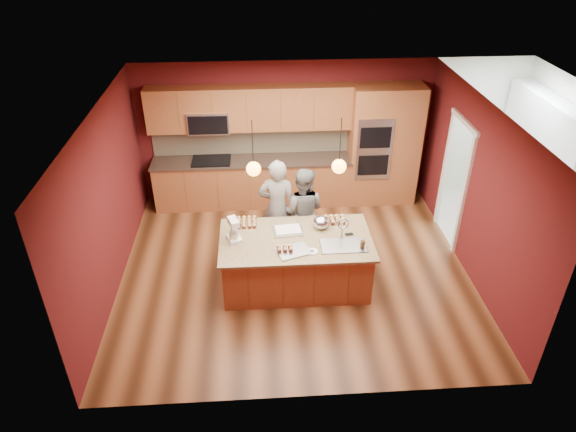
{
  "coord_description": "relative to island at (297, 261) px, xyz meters",
  "views": [
    {
      "loc": [
        -0.55,
        -6.6,
        5.11
      ],
      "look_at": [
        -0.12,
        -0.1,
        1.08
      ],
      "focal_mm": 32.0,
      "sensor_mm": 36.0,
      "label": 1
    }
  ],
  "objects": [
    {
      "name": "oven_column",
      "position": [
        1.85,
        2.54,
        0.72
      ],
      "size": [
        1.3,
        0.62,
        2.3
      ],
      "color": "brown",
      "rests_on": "floor"
    },
    {
      "name": "cupcakes_left",
      "position": [
        -0.74,
        0.46,
        0.44
      ],
      "size": [
        0.32,
        0.32,
        0.07
      ],
      "primitive_type": null,
      "color": "tan",
      "rests_on": "island"
    },
    {
      "name": "pendant_right",
      "position": [
        0.57,
        0.0,
        1.58
      ],
      "size": [
        0.2,
        0.2,
        0.8
      ],
      "color": "black",
      "rests_on": "ceiling"
    },
    {
      "name": "wall_left",
      "position": [
        -2.75,
        0.35,
        0.92
      ],
      "size": [
        0.0,
        5.0,
        5.0
      ],
      "primitive_type": "plane",
      "rotation": [
        1.57,
        0.0,
        1.57
      ],
      "color": "#521315",
      "rests_on": "ground"
    },
    {
      "name": "sheet_cake",
      "position": [
        -0.12,
        0.2,
        0.43
      ],
      "size": [
        0.46,
        0.36,
        0.05
      ],
      "rotation": [
        0.0,
        0.0,
        0.09
      ],
      "color": "silver",
      "rests_on": "island"
    },
    {
      "name": "doorway_trim",
      "position": [
        2.73,
        1.15,
        0.62
      ],
      "size": [
        0.08,
        1.11,
        2.2
      ],
      "primitive_type": null,
      "color": "white",
      "rests_on": "wall_right"
    },
    {
      "name": "stand_mixer",
      "position": [
        -0.92,
        0.04,
        0.55
      ],
      "size": [
        0.25,
        0.29,
        0.35
      ],
      "rotation": [
        0.0,
        0.0,
        0.33
      ],
      "color": "white",
      "rests_on": "island"
    },
    {
      "name": "cupcakes_rack",
      "position": [
        -0.2,
        -0.3,
        0.46
      ],
      "size": [
        0.24,
        0.16,
        0.07
      ],
      "primitive_type": null,
      "color": "tan",
      "rests_on": "island"
    },
    {
      "name": "laundry_room",
      "position": [
        4.35,
        1.55,
        1.52
      ],
      "size": [
        2.6,
        2.7,
        2.7
      ],
      "color": "beige",
      "rests_on": "ground"
    },
    {
      "name": "wall_right",
      "position": [
        2.75,
        0.35,
        0.92
      ],
      "size": [
        0.0,
        5.0,
        5.0
      ],
      "primitive_type": "plane",
      "rotation": [
        1.57,
        0.0,
        -1.57
      ],
      "color": "#521315",
      "rests_on": "ground"
    },
    {
      "name": "wall_back",
      "position": [
        0.0,
        2.85,
        0.92
      ],
      "size": [
        5.5,
        0.0,
        5.5
      ],
      "primitive_type": "plane",
      "rotation": [
        1.57,
        0.0,
        0.0
      ],
      "color": "#521315",
      "rests_on": "ground"
    },
    {
      "name": "cooling_rack",
      "position": [
        -0.08,
        -0.32,
        0.41
      ],
      "size": [
        0.53,
        0.45,
        0.02
      ],
      "primitive_type": "cube",
      "rotation": [
        0.0,
        0.0,
        0.33
      ],
      "color": "#AEB2B6",
      "rests_on": "island"
    },
    {
      "name": "person_left",
      "position": [
        -0.24,
        0.89,
        0.42
      ],
      "size": [
        0.66,
        0.48,
        1.69
      ],
      "primitive_type": "imported",
      "rotation": [
        0.0,
        0.0,
        3.01
      ],
      "color": "black",
      "rests_on": "floor"
    },
    {
      "name": "mixing_bowl",
      "position": [
        0.39,
        0.27,
        0.5
      ],
      "size": [
        0.25,
        0.25,
        0.21
      ],
      "primitive_type": "ellipsoid",
      "color": "silver",
      "rests_on": "island"
    },
    {
      "name": "wall_front",
      "position": [
        0.0,
        -2.15,
        0.92
      ],
      "size": [
        5.5,
        0.0,
        5.5
      ],
      "primitive_type": "plane",
      "rotation": [
        -1.57,
        0.0,
        0.0
      ],
      "color": "#521315",
      "rests_on": "ground"
    },
    {
      "name": "floor",
      "position": [
        0.0,
        0.35,
        -0.43
      ],
      "size": [
        5.5,
        5.5,
        0.0
      ],
      "primitive_type": "plane",
      "color": "#3F2211",
      "rests_on": "ground"
    },
    {
      "name": "cupcakes_right",
      "position": [
        0.62,
        0.44,
        0.44
      ],
      "size": [
        0.34,
        0.25,
        0.08
      ],
      "primitive_type": null,
      "color": "tan",
      "rests_on": "island"
    },
    {
      "name": "washer",
      "position": [
        4.17,
        1.11,
        0.05
      ],
      "size": [
        0.73,
        0.75,
        0.96
      ],
      "primitive_type": "cube",
      "rotation": [
        0.0,
        0.0,
        -0.26
      ],
      "color": "white",
      "rests_on": "floor"
    },
    {
      "name": "person_right",
      "position": [
        0.16,
        0.89,
        0.34
      ],
      "size": [
        0.88,
        0.76,
        1.53
      ],
      "primitive_type": "imported",
      "rotation": [
        0.0,
        0.0,
        2.86
      ],
      "color": "slate",
      "rests_on": "floor"
    },
    {
      "name": "plate",
      "position": [
        0.19,
        -0.34,
        0.41
      ],
      "size": [
        0.17,
        0.17,
        0.01
      ],
      "primitive_type": "cylinder",
      "color": "white",
      "rests_on": "island"
    },
    {
      "name": "ceiling",
      "position": [
        0.0,
        0.35,
        2.27
      ],
      "size": [
        5.5,
        5.5,
        0.0
      ],
      "primitive_type": "plane",
      "rotation": [
        3.14,
        0.0,
        0.0
      ],
      "color": "silver",
      "rests_on": "ground"
    },
    {
      "name": "tumbler",
      "position": [
        0.92,
        -0.31,
        0.47
      ],
      "size": [
        0.07,
        0.07,
        0.13
      ],
      "primitive_type": "cylinder",
      "color": "#3B2715",
      "rests_on": "island"
    },
    {
      "name": "phone",
      "position": [
        0.79,
        0.06,
        0.41
      ],
      "size": [
        0.13,
        0.08,
        0.01
      ],
      "primitive_type": "cube",
      "rotation": [
        0.0,
        0.0,
        0.12
      ],
      "color": "black",
      "rests_on": "island"
    },
    {
      "name": "pendant_left",
      "position": [
        -0.6,
        0.0,
        1.58
      ],
      "size": [
        0.2,
        0.2,
        0.8
      ],
      "color": "black",
      "rests_on": "ceiling"
    },
    {
      "name": "island",
      "position": [
        0.0,
        0.0,
        0.0
      ],
      "size": [
        2.25,
        1.27,
        1.21
      ],
      "color": "brown",
      "rests_on": "floor"
    },
    {
      "name": "cabinet_run",
      "position": [
        -0.68,
        2.59,
        0.56
      ],
      "size": [
        3.74,
        0.64,
        2.3
      ],
      "color": "brown",
      "rests_on": "floor"
    },
    {
      "name": "dryer",
      "position": [
        4.2,
        1.83,
        0.06
      ],
      "size": [
        0.69,
        0.71,
        0.98
      ],
      "primitive_type": "cube",
      "rotation": [
        0.0,
        0.0,
        -0.15
      ],
      "color": "white",
      "rests_on": "floor"
    }
  ]
}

